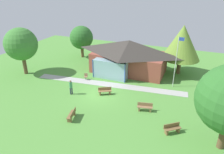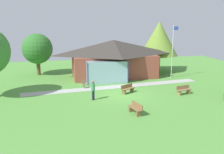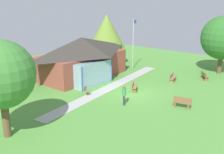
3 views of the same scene
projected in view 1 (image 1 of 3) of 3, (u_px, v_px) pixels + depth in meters
ground_plane at (99, 95)px, 24.28m from camera, size 44.00×44.00×0.00m
pavilion at (128, 56)px, 29.47m from camera, size 10.91×6.90×4.51m
footpath at (108, 84)px, 26.60m from camera, size 19.00×3.32×0.03m
flagpole at (176, 60)px, 24.73m from camera, size 0.64×0.08×6.28m
bench_rear_near_path at (105, 91)px, 24.17m from camera, size 1.52×1.13×0.84m
bench_front_center at (72, 115)px, 19.90m from camera, size 0.77×1.56×0.84m
bench_lawn_far_right at (172, 129)px, 18.07m from camera, size 1.44×1.28×0.84m
bench_mid_right at (145, 107)px, 21.12m from camera, size 1.56×0.76×0.84m
patio_chair_west at (86, 77)px, 27.76m from camera, size 0.53×0.53×0.86m
visitor_strolling_lawn at (71, 86)px, 23.95m from camera, size 0.34×0.34×1.74m
tree_west_hedge at (21, 44)px, 28.07m from camera, size 4.31×4.31×6.36m
tree_behind_pavilion_right at (182, 42)px, 28.01m from camera, size 5.04×5.04×6.71m
tree_behind_pavilion_left at (81, 38)px, 34.79m from camera, size 3.78×3.78×5.23m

